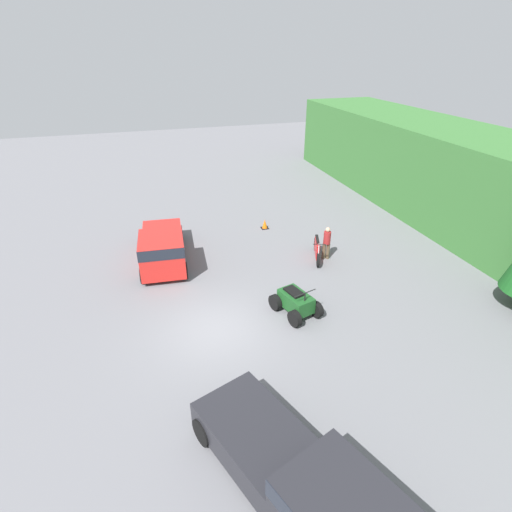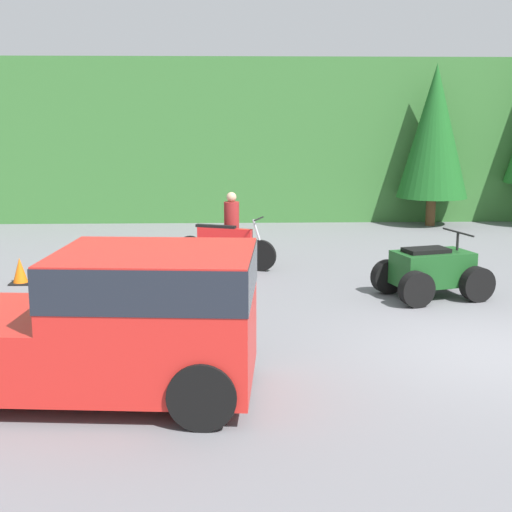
# 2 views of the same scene
# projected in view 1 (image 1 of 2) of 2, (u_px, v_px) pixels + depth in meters

# --- Properties ---
(ground_plane) EXTENTS (80.00, 80.00, 0.00)m
(ground_plane) POSITION_uv_depth(u_px,v_px,m) (215.00, 329.00, 15.15)
(ground_plane) COLOR slate
(pickup_truck_red) EXTENTS (5.38, 2.50, 1.83)m
(pickup_truck_red) POSITION_uv_depth(u_px,v_px,m) (162.00, 247.00, 19.14)
(pickup_truck_red) COLOR red
(pickup_truck_red) RESTS_ON ground_plane
(pickup_truck_second) EXTENTS (6.28, 3.96, 1.83)m
(pickup_truck_second) POSITION_uv_depth(u_px,v_px,m) (311.00, 489.00, 8.77)
(pickup_truck_second) COLOR #232328
(pickup_truck_second) RESTS_ON ground_plane
(dirt_bike) EXTENTS (2.30, 1.04, 1.20)m
(dirt_bike) POSITION_uv_depth(u_px,v_px,m) (317.00, 249.00, 19.90)
(dirt_bike) COLOR black
(dirt_bike) RESTS_ON ground_plane
(quad_atv) EXTENTS (2.23, 1.78, 1.25)m
(quad_atv) POSITION_uv_depth(u_px,v_px,m) (296.00, 302.00, 15.85)
(quad_atv) COLOR black
(quad_atv) RESTS_ON ground_plane
(rider_person) EXTENTS (0.47, 0.47, 1.70)m
(rider_person) POSITION_uv_depth(u_px,v_px,m) (327.00, 242.00, 19.67)
(rider_person) COLOR brown
(rider_person) RESTS_ON ground_plane
(traffic_cone) EXTENTS (0.42, 0.42, 0.55)m
(traffic_cone) POSITION_uv_depth(u_px,v_px,m) (265.00, 224.00, 23.22)
(traffic_cone) COLOR black
(traffic_cone) RESTS_ON ground_plane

